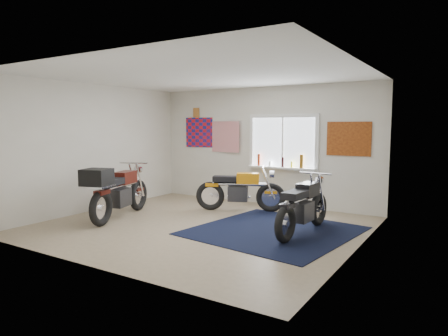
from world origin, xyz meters
The scene contains 10 objects.
ground centered at (0.00, 0.00, 0.00)m, with size 5.50×5.50×0.00m, color #9E896B.
room_shell centered at (0.00, 0.00, 1.64)m, with size 5.50×5.50×5.50m.
navy_rug centered at (1.27, 0.37, 0.01)m, with size 2.50×2.60×0.01m, color black.
window_assembly centered at (0.50, 2.47, 1.37)m, with size 1.66×0.17×1.26m.
oil_bottles centered at (0.57, 2.40, 1.03)m, with size 1.12×0.09×0.30m.
flag_display centered at (-1.90, 2.48, 2.15)m, with size 1.60×0.10×1.17m.
triumph_poster centered at (1.95, 2.48, 1.55)m, with size 0.90×0.03×0.70m, color #A54C14.
yellow_triumph centered at (-0.05, 1.50, 0.43)m, with size 1.81×0.91×0.97m.
black_chrome_bike centered at (1.75, 0.49, 0.44)m, with size 0.60×1.95×1.00m.
maroon_tourer centered at (-1.70, -0.45, 0.56)m, with size 0.98×2.08×1.07m.
Camera 1 is at (4.12, -5.82, 1.81)m, focal length 32.00 mm.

